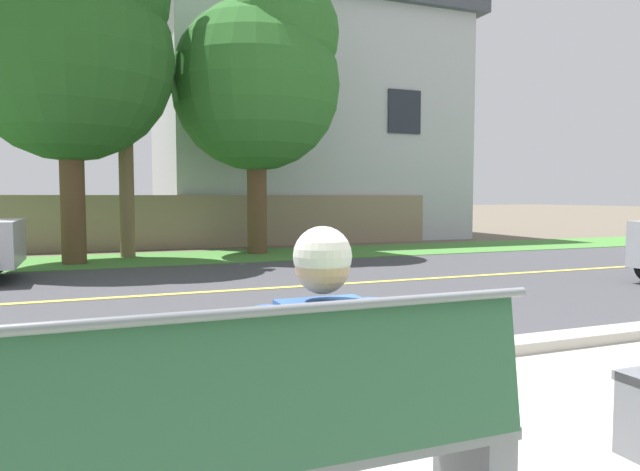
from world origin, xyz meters
The scene contains 11 objects.
ground_plane centered at (0.00, 8.00, 0.00)m, with size 140.00×140.00×0.00m, color #665B4C.
curb_edge centered at (0.00, 2.35, 0.06)m, with size 44.00×0.30×0.11m, color #ADA89E.
street_asphalt centered at (0.00, 6.50, 0.00)m, with size 52.00×8.00×0.01m, color #424247.
road_centre_line centered at (0.00, 6.50, 0.01)m, with size 48.00×0.14×0.01m, color #E0CC4C.
far_verge_grass centered at (0.00, 11.28, 0.01)m, with size 48.00×2.80×0.02m, color #478438.
bench_left centered at (-1.44, 0.27, 0.46)m, with size 1.91×0.48×1.01m.
seated_person_blue centered at (-1.24, 0.44, 0.68)m, with size 0.52×0.68×1.25m.
shade_tree_left centered at (-2.26, 10.87, 4.41)m, with size 4.11×4.11×6.78m.
shade_tree_centre centered at (1.74, 11.59, 4.22)m, with size 3.94×3.94×6.50m.
garden_wall centered at (0.86, 13.80, 0.70)m, with size 13.00×0.36×1.40m, color gray.
house_across_street centered at (4.69, 17.00, 3.90)m, with size 10.04×6.91×7.70m.
Camera 1 is at (-2.05, -1.67, 1.36)m, focal length 32.52 mm.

